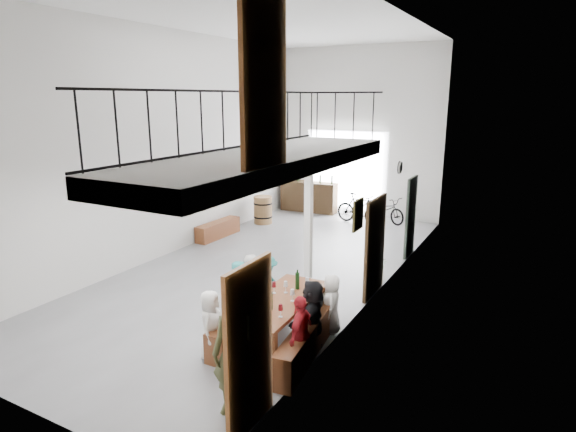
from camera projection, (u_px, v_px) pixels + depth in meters
The scene contains 24 objects.
floor at pixel (266, 268), 11.30m from camera, with size 12.00×12.00×0.00m, color slate.
room_walls at pixel (265, 113), 10.44m from camera, with size 12.00×12.00×12.00m.
gateway_portal at pixel (346, 173), 16.22m from camera, with size 2.80×0.08×2.80m, color white.
right_wall_decor at pixel (347, 230), 8.04m from camera, with size 0.07×8.28×5.07m.
balcony at pixel (271, 163), 7.00m from camera, with size 1.52×5.62×4.00m.
tasting_table at pixel (281, 304), 7.62m from camera, with size 0.91×2.11×0.79m.
bench_inner at pixel (251, 323), 7.99m from camera, with size 0.34×2.11×0.48m, color brown.
bench_wall at pixel (308, 338), 7.45m from camera, with size 0.30×2.28×0.53m, color brown.
tableware at pixel (282, 292), 7.53m from camera, with size 0.59×1.21×0.35m.
side_bench at pixel (218, 229), 13.68m from camera, with size 0.36×1.63×0.46m, color brown.
oak_barrel at pixel (263, 210), 15.17m from camera, with size 0.59×0.59×0.86m.
serving_counter at pixel (309, 197), 16.74m from camera, with size 1.96×0.55×1.04m, color #3B2814.
counter_bottles at pixel (309, 178), 16.57m from camera, with size 1.72×0.16×0.28m.
guest_left_a at pixel (211, 325), 7.28m from camera, with size 0.53×0.35×1.09m, color white.
guest_left_b at pixel (242, 299), 7.90m from camera, with size 0.48×0.32×1.32m, color teal.
guest_left_c at pixel (254, 292), 8.21m from camera, with size 0.64×0.50×1.33m, color white.
guest_left_d at pixel (267, 284), 8.85m from camera, with size 0.71×0.41×1.10m, color teal.
guest_right_a at pixel (301, 333), 6.96m from camera, with size 0.68×0.28×1.15m, color red.
guest_right_b at pixel (312, 317), 7.44m from camera, with size 1.11×0.35×1.19m, color black.
guest_right_c at pixel (331, 304), 8.09m from camera, with size 0.50×0.33×1.03m, color white.
host_standing at pixel (235, 355), 5.92m from camera, with size 0.59×0.39×1.63m, color #454929.
potted_plant at pixel (380, 265), 10.91m from camera, with size 0.35×0.30×0.39m, color #1D5120.
bicycle_near at pixel (385, 209), 15.31m from camera, with size 0.55×1.59×0.83m, color black.
bicycle_far at pixel (359, 209), 15.09m from camera, with size 0.45×1.60×0.96m, color black.
Camera 1 is at (5.50, -9.16, 3.90)m, focal length 30.00 mm.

